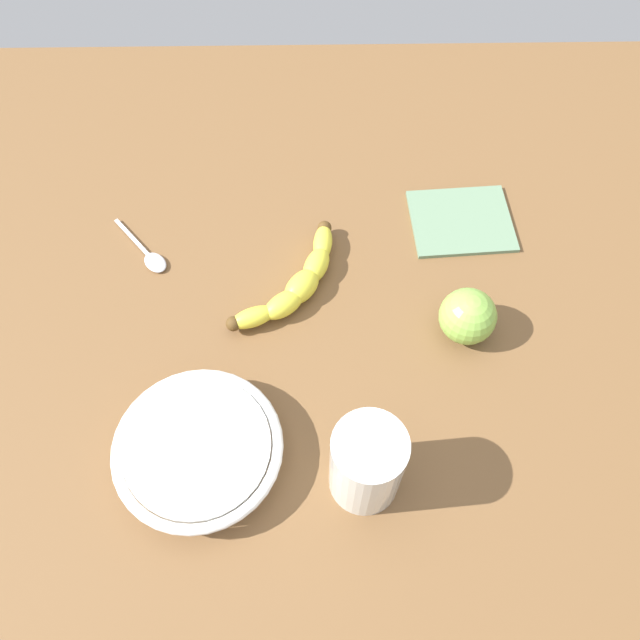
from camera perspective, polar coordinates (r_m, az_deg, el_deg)
name	(u,v)px	position (r cm, az deg, el deg)	size (l,w,h in cm)	color
wooden_tabletop	(284,379)	(77.29, -3.20, -5.24)	(120.00, 120.00, 3.00)	brown
banana	(296,283)	(80.23, -2.15, 3.30)	(13.36, 16.56, 3.36)	yellow
smoothie_glass	(367,465)	(66.18, 4.15, -12.65)	(7.48, 7.48, 11.32)	silver
ceramic_bowl	(199,450)	(71.00, -10.67, -11.27)	(18.13, 18.13, 3.81)	white
green_apple_fruit	(468,316)	(77.56, 12.94, 0.32)	(6.80, 6.80, 6.80)	#84B747
teaspoon	(152,259)	(86.61, -14.62, 5.22)	(8.39, 9.45, 0.80)	silver
folded_napkin	(461,221)	(89.88, 12.38, 8.56)	(13.37, 11.22, 0.60)	slate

